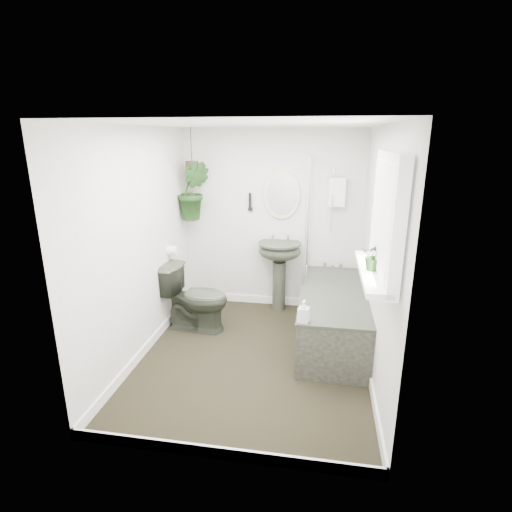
# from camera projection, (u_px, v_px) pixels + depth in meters

# --- Properties ---
(floor) EXTENTS (2.30, 2.80, 0.02)m
(floor) POSITION_uv_depth(u_px,v_px,m) (254.00, 357.00, 4.15)
(floor) COLOR black
(floor) RESTS_ON ground
(ceiling) EXTENTS (2.30, 2.80, 0.02)m
(ceiling) POSITION_uv_depth(u_px,v_px,m) (253.00, 123.00, 3.48)
(ceiling) COLOR white
(ceiling) RESTS_ON ground
(wall_back) EXTENTS (2.30, 0.02, 2.30)m
(wall_back) POSITION_uv_depth(u_px,v_px,m) (272.00, 221.00, 5.15)
(wall_back) COLOR silver
(wall_back) RESTS_ON ground
(wall_front) EXTENTS (2.30, 0.02, 2.30)m
(wall_front) POSITION_uv_depth(u_px,v_px,m) (215.00, 312.00, 2.49)
(wall_front) COLOR silver
(wall_front) RESTS_ON ground
(wall_left) EXTENTS (0.02, 2.80, 2.30)m
(wall_left) POSITION_uv_depth(u_px,v_px,m) (140.00, 245.00, 4.00)
(wall_left) COLOR silver
(wall_left) RESTS_ON ground
(wall_right) EXTENTS (0.02, 2.80, 2.30)m
(wall_right) POSITION_uv_depth(u_px,v_px,m) (379.00, 256.00, 3.64)
(wall_right) COLOR silver
(wall_right) RESTS_ON ground
(skirting) EXTENTS (2.30, 2.80, 0.10)m
(skirting) POSITION_uv_depth(u_px,v_px,m) (254.00, 352.00, 4.14)
(skirting) COLOR white
(skirting) RESTS_ON floor
(bathtub) EXTENTS (0.72, 1.72, 0.58)m
(bathtub) POSITION_uv_depth(u_px,v_px,m) (332.00, 316.00, 4.41)
(bathtub) COLOR #2F3428
(bathtub) RESTS_ON floor
(bath_screen) EXTENTS (0.04, 0.72, 1.40)m
(bath_screen) POSITION_uv_depth(u_px,v_px,m) (308.00, 219.00, 4.64)
(bath_screen) COLOR silver
(bath_screen) RESTS_ON bathtub
(shower_box) EXTENTS (0.20, 0.10, 0.35)m
(shower_box) POSITION_uv_depth(u_px,v_px,m) (337.00, 192.00, 4.84)
(shower_box) COLOR white
(shower_box) RESTS_ON wall_back
(oval_mirror) EXTENTS (0.46, 0.03, 0.62)m
(oval_mirror) POSITION_uv_depth(u_px,v_px,m) (282.00, 194.00, 4.99)
(oval_mirror) COLOR beige
(oval_mirror) RESTS_ON wall_back
(wall_sconce) EXTENTS (0.04, 0.04, 0.22)m
(wall_sconce) POSITION_uv_depth(u_px,v_px,m) (250.00, 202.00, 5.07)
(wall_sconce) COLOR black
(wall_sconce) RESTS_ON wall_back
(toilet_roll_holder) EXTENTS (0.11, 0.11, 0.11)m
(toilet_roll_holder) POSITION_uv_depth(u_px,v_px,m) (172.00, 251.00, 4.72)
(toilet_roll_holder) COLOR white
(toilet_roll_holder) RESTS_ON wall_left
(window_recess) EXTENTS (0.08, 1.00, 0.90)m
(window_recess) POSITION_uv_depth(u_px,v_px,m) (387.00, 217.00, 2.84)
(window_recess) COLOR white
(window_recess) RESTS_ON wall_right
(window_sill) EXTENTS (0.18, 1.00, 0.04)m
(window_sill) POSITION_uv_depth(u_px,v_px,m) (372.00, 272.00, 2.97)
(window_sill) COLOR white
(window_sill) RESTS_ON wall_right
(window_blinds) EXTENTS (0.01, 0.86, 0.76)m
(window_blinds) POSITION_uv_depth(u_px,v_px,m) (381.00, 216.00, 2.85)
(window_blinds) COLOR white
(window_blinds) RESTS_ON wall_right
(toilet) EXTENTS (0.80, 0.50, 0.78)m
(toilet) POSITION_uv_depth(u_px,v_px,m) (196.00, 297.00, 4.67)
(toilet) COLOR #2F3428
(toilet) RESTS_ON floor
(pedestal_sink) EXTENTS (0.57, 0.49, 0.92)m
(pedestal_sink) POSITION_uv_depth(u_px,v_px,m) (279.00, 276.00, 5.17)
(pedestal_sink) COLOR #2F3428
(pedestal_sink) RESTS_ON floor
(sill_plant) EXTENTS (0.24, 0.22, 0.22)m
(sill_plant) POSITION_uv_depth(u_px,v_px,m) (375.00, 256.00, 2.92)
(sill_plant) COLOR black
(sill_plant) RESTS_ON window_sill
(hanging_plant) EXTENTS (0.45, 0.38, 0.73)m
(hanging_plant) POSITION_uv_depth(u_px,v_px,m) (193.00, 191.00, 4.98)
(hanging_plant) COLOR black
(hanging_plant) RESTS_ON ceiling
(soap_bottle) EXTENTS (0.11, 0.12, 0.21)m
(soap_bottle) POSITION_uv_depth(u_px,v_px,m) (304.00, 311.00, 3.60)
(soap_bottle) COLOR black
(soap_bottle) RESTS_ON bathtub
(hanging_pot) EXTENTS (0.16, 0.16, 0.12)m
(hanging_pot) POSITION_uv_depth(u_px,v_px,m) (192.00, 166.00, 4.90)
(hanging_pot) COLOR #41331F
(hanging_pot) RESTS_ON ceiling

